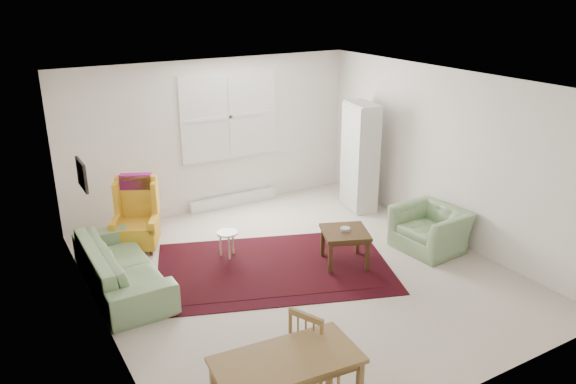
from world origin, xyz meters
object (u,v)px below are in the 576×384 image
coffee_table (344,247)px  armchair (431,225)px  cabinet (360,157)px  desk_chair (316,347)px  sofa (121,257)px  wingback_chair (135,215)px  stool (228,244)px

coffee_table → armchair: bearing=-10.5°
cabinet → desk_chair: (-3.14, -3.49, -0.45)m
sofa → desk_chair: desk_chair is taller
sofa → coffee_table: bearing=-108.4°
sofa → armchair: bearing=-106.0°
wingback_chair → stool: (1.01, -0.89, -0.33)m
sofa → cabinet: 4.28m
armchair → sofa: bearing=-110.0°
stool → desk_chair: (-0.42, -2.89, 0.25)m
armchair → coffee_table: size_ratio=1.57×
wingback_chair → cabinet: bearing=22.1°
sofa → wingback_chair: bearing=-26.3°
cabinet → desk_chair: size_ratio=2.01×
coffee_table → desk_chair: 2.58m
stool → wingback_chair: bearing=138.6°
wingback_chair → cabinet: cabinet is taller
coffee_table → cabinet: size_ratio=0.33×
armchair → wingback_chair: wingback_chair is taller
desk_chair → wingback_chair: bearing=-14.5°
sofa → desk_chair: 3.02m
sofa → stool: (1.48, 0.07, -0.21)m
sofa → armchair: (4.10, -1.15, -0.04)m
coffee_table → stool: bearing=143.1°
armchair → cabinet: (0.10, 1.82, 0.53)m
sofa → armchair: sofa is taller
wingback_chair → coffee_table: (2.31, -1.86, -0.28)m
wingback_chair → coffee_table: 2.98m
wingback_chair → coffee_table: size_ratio=1.75×
armchair → cabinet: bearing=172.6°
coffee_table → stool: (-1.29, 0.97, -0.05)m
cabinet → sofa: bearing=-159.7°
armchair → wingback_chair: (-3.63, 2.11, 0.16)m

